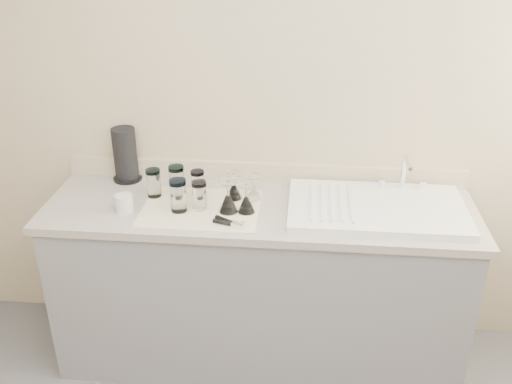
# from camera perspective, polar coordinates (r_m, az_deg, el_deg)

# --- Properties ---
(room_envelope) EXTENTS (3.54, 3.50, 2.52)m
(room_envelope) POSITION_cam_1_polar(r_m,az_deg,el_deg) (1.36, -4.06, -0.51)
(room_envelope) COLOR #58585D
(room_envelope) RESTS_ON ground
(counter_unit) EXTENTS (2.06, 0.62, 0.90)m
(counter_unit) POSITION_cam_1_polar(r_m,az_deg,el_deg) (2.96, 0.33, -9.15)
(counter_unit) COLOR slate
(counter_unit) RESTS_ON ground
(sink_unit) EXTENTS (0.82, 0.50, 0.22)m
(sink_unit) POSITION_cam_1_polar(r_m,az_deg,el_deg) (2.73, 12.00, -1.52)
(sink_unit) COLOR white
(sink_unit) RESTS_ON counter_unit
(dish_towel) EXTENTS (0.55, 0.42, 0.01)m
(dish_towel) POSITION_cam_1_polar(r_m,az_deg,el_deg) (2.70, -5.51, -1.65)
(dish_towel) COLOR white
(dish_towel) RESTS_ON counter_unit
(tumbler_teal) EXTENTS (0.07, 0.07, 0.14)m
(tumbler_teal) POSITION_cam_1_polar(r_m,az_deg,el_deg) (2.81, -10.20, 0.92)
(tumbler_teal) COLOR white
(tumbler_teal) RESTS_ON dish_towel
(tumbler_cyan) EXTENTS (0.08, 0.08, 0.15)m
(tumbler_cyan) POSITION_cam_1_polar(r_m,az_deg,el_deg) (2.80, -7.93, 1.13)
(tumbler_cyan) COLOR white
(tumbler_cyan) RESTS_ON dish_towel
(tumbler_purple) EXTENTS (0.07, 0.07, 0.13)m
(tumbler_purple) POSITION_cam_1_polar(r_m,az_deg,el_deg) (2.79, -5.84, 0.88)
(tumbler_purple) COLOR white
(tumbler_purple) RESTS_ON dish_towel
(tumbler_blue) EXTENTS (0.08, 0.08, 0.16)m
(tumbler_blue) POSITION_cam_1_polar(r_m,az_deg,el_deg) (2.65, -7.77, -0.33)
(tumbler_blue) COLOR white
(tumbler_blue) RESTS_ON dish_towel
(tumbler_lavender) EXTENTS (0.07, 0.07, 0.14)m
(tumbler_lavender) POSITION_cam_1_polar(r_m,az_deg,el_deg) (2.66, -5.68, -0.33)
(tumbler_lavender) COLOR white
(tumbler_lavender) RESTS_ON dish_towel
(goblet_back_left) EXTENTS (0.08, 0.08, 0.14)m
(goblet_back_left) POSITION_cam_1_polar(r_m,az_deg,el_deg) (2.76, -2.22, 0.22)
(goblet_back_left) COLOR white
(goblet_back_left) RESTS_ON dish_towel
(goblet_back_right) EXTENTS (0.07, 0.07, 0.13)m
(goblet_back_right) POSITION_cam_1_polar(r_m,az_deg,el_deg) (2.75, -0.23, 0.07)
(goblet_back_right) COLOR white
(goblet_back_right) RESTS_ON dish_towel
(goblet_front_left) EXTENTS (0.09, 0.09, 0.16)m
(goblet_front_left) POSITION_cam_1_polar(r_m,az_deg,el_deg) (2.64, -2.80, -0.92)
(goblet_front_left) COLOR white
(goblet_front_left) RESTS_ON dish_towel
(goblet_front_right) EXTENTS (0.08, 0.08, 0.14)m
(goblet_front_right) POSITION_cam_1_polar(r_m,az_deg,el_deg) (2.63, -0.97, -1.06)
(goblet_front_right) COLOR white
(goblet_front_right) RESTS_ON dish_towel
(can_opener) EXTENTS (0.15, 0.10, 0.02)m
(can_opener) POSITION_cam_1_polar(r_m,az_deg,el_deg) (2.55, -2.69, -3.08)
(can_opener) COLOR silver
(can_opener) RESTS_ON dish_towel
(white_mug) EXTENTS (0.13, 0.11, 0.08)m
(white_mug) POSITION_cam_1_polar(r_m,az_deg,el_deg) (2.72, -13.09, -1.11)
(white_mug) COLOR silver
(white_mug) RESTS_ON counter_unit
(paper_towel_roll) EXTENTS (0.15, 0.15, 0.28)m
(paper_towel_roll) POSITION_cam_1_polar(r_m,az_deg,el_deg) (3.01, -12.94, 3.62)
(paper_towel_roll) COLOR black
(paper_towel_roll) RESTS_ON counter_unit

